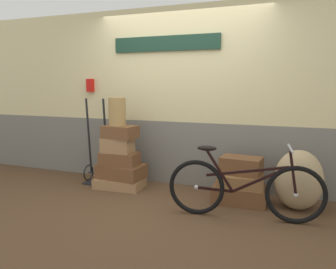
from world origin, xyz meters
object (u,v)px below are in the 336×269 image
(bicycle, at_px, (244,189))
(suitcase_4, at_px, (120,132))
(suitcase_2, at_px, (120,159))
(suitcase_3, at_px, (118,145))
(suitcase_6, at_px, (240,181))
(suitcase_0, at_px, (120,183))
(suitcase_7, at_px, (241,165))
(wicker_basket, at_px, (117,112))
(luggage_trolley, at_px, (97,161))
(suitcase_1, at_px, (121,171))
(burlap_sack, at_px, (299,180))
(suitcase_5, at_px, (239,194))

(bicycle, bearing_deg, suitcase_4, 164.46)
(suitcase_2, bearing_deg, bicycle, -18.40)
(suitcase_3, height_order, suitcase_6, suitcase_3)
(suitcase_0, bearing_deg, suitcase_7, -1.48)
(suitcase_3, relative_size, wicker_basket, 1.09)
(wicker_basket, distance_m, bicycle, 2.07)
(suitcase_3, distance_m, suitcase_7, 1.75)
(wicker_basket, xyz_separation_m, luggage_trolley, (-0.43, 0.11, -0.78))
(wicker_basket, bearing_deg, luggage_trolley, 165.17)
(suitcase_1, height_order, suitcase_3, suitcase_3)
(luggage_trolley, height_order, bicycle, luggage_trolley)
(luggage_trolley, bearing_deg, wicker_basket, -14.83)
(suitcase_2, xyz_separation_m, suitcase_7, (1.71, 0.04, 0.04))
(suitcase_0, height_order, luggage_trolley, luggage_trolley)
(suitcase_4, relative_size, suitcase_7, 0.93)
(suitcase_2, distance_m, burlap_sack, 2.39)
(suitcase_1, height_order, wicker_basket, wicker_basket)
(suitcase_5, distance_m, luggage_trolley, 2.18)
(suitcase_1, height_order, luggage_trolley, luggage_trolley)
(suitcase_1, distance_m, wicker_basket, 0.87)
(suitcase_6, bearing_deg, suitcase_5, 123.07)
(luggage_trolley, bearing_deg, suitcase_6, -3.64)
(bicycle, bearing_deg, suitcase_3, 165.20)
(luggage_trolley, bearing_deg, suitcase_7, -2.32)
(suitcase_2, relative_size, wicker_basket, 1.34)
(luggage_trolley, distance_m, burlap_sack, 2.86)
(suitcase_7, height_order, luggage_trolley, luggage_trolley)
(burlap_sack, bearing_deg, suitcase_0, -179.44)
(suitcase_6, height_order, burlap_sack, burlap_sack)
(bicycle, bearing_deg, suitcase_0, 164.86)
(suitcase_5, bearing_deg, suitcase_6, -54.61)
(suitcase_2, height_order, suitcase_4, suitcase_4)
(suitcase_5, relative_size, suitcase_6, 1.18)
(suitcase_1, bearing_deg, wicker_basket, -150.87)
(suitcase_2, height_order, luggage_trolley, luggage_trolley)
(suitcase_0, bearing_deg, suitcase_6, -3.15)
(bicycle, bearing_deg, burlap_sack, 42.62)
(suitcase_1, distance_m, suitcase_3, 0.39)
(suitcase_3, relative_size, suitcase_6, 0.77)
(wicker_basket, bearing_deg, suitcase_3, -80.67)
(suitcase_7, distance_m, luggage_trolley, 2.18)
(wicker_basket, bearing_deg, burlap_sack, 0.31)
(suitcase_6, distance_m, luggage_trolley, 2.18)
(suitcase_7, relative_size, luggage_trolley, 0.39)
(luggage_trolley, bearing_deg, suitcase_2, -15.51)
(suitcase_3, xyz_separation_m, bicycle, (1.86, -0.49, -0.28))
(wicker_basket, bearing_deg, suitcase_6, -0.79)
(suitcase_1, xyz_separation_m, burlap_sack, (2.39, -0.00, 0.12))
(suitcase_2, distance_m, wicker_basket, 0.67)
(suitcase_4, distance_m, wicker_basket, 0.29)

